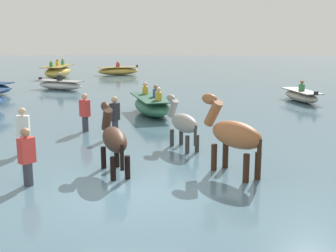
% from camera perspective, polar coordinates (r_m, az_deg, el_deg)
% --- Properties ---
extents(ground_plane, '(120.00, 120.00, 0.00)m').
position_cam_1_polar(ground_plane, '(9.25, -4.90, -10.50)').
color(ground_plane, gray).
extents(water_surface, '(90.00, 90.00, 0.38)m').
position_cam_1_polar(water_surface, '(18.83, -2.36, 1.81)').
color(water_surface, '#476675').
rests_on(water_surface, ground).
extents(horse_lead_grey, '(1.02, 1.60, 1.81)m').
position_cam_1_polar(horse_lead_grey, '(12.09, 1.99, 0.25)').
color(horse_lead_grey, gray).
rests_on(horse_lead_grey, ground).
extents(horse_trailing_dark_bay, '(0.93, 1.75, 1.92)m').
position_cam_1_polar(horse_trailing_dark_bay, '(10.02, -7.09, -1.92)').
color(horse_trailing_dark_bay, '#382319').
rests_on(horse_trailing_dark_bay, ground).
extents(horse_flank_chestnut, '(1.41, 1.80, 2.13)m').
position_cam_1_polar(horse_flank_chestnut, '(9.93, 8.56, -1.34)').
color(horse_flank_chestnut, brown).
rests_on(horse_flank_chestnut, ground).
extents(boat_far_inshore, '(2.99, 1.95, 1.00)m').
position_cam_1_polar(boat_far_inshore, '(25.56, -13.89, 5.22)').
color(boat_far_inshore, silver).
rests_on(boat_far_inshore, water_surface).
extents(boat_near_port, '(3.24, 1.84, 1.08)m').
position_cam_1_polar(boat_near_port, '(33.85, -6.50, 7.16)').
color(boat_near_port, gold).
rests_on(boat_near_port, water_surface).
extents(boat_distant_east, '(1.38, 2.88, 1.00)m').
position_cam_1_polar(boat_distant_east, '(21.44, 16.99, 3.79)').
color(boat_distant_east, '#B2AD9E').
rests_on(boat_distant_east, water_surface).
extents(boat_distant_west, '(2.02, 3.41, 1.18)m').
position_cam_1_polar(boat_distant_west, '(17.17, -2.10, 2.69)').
color(boat_distant_west, '#337556').
rests_on(boat_distant_west, water_surface).
extents(boat_mid_channel, '(1.67, 4.02, 1.33)m').
position_cam_1_polar(boat_mid_channel, '(32.64, -14.15, 6.91)').
color(boat_mid_channel, gold).
rests_on(boat_mid_channel, water_surface).
extents(person_wading_mid, '(0.34, 0.24, 1.63)m').
position_cam_1_polar(person_wading_mid, '(12.16, -18.29, -1.26)').
color(person_wading_mid, '#383842').
rests_on(person_wading_mid, ground).
extents(person_onlooker_right, '(0.36, 0.37, 1.63)m').
position_cam_1_polar(person_onlooker_right, '(9.63, -17.86, -4.66)').
color(person_onlooker_right, '#383842').
rests_on(person_onlooker_right, ground).
extents(person_onlooker_left, '(0.31, 0.37, 1.63)m').
position_cam_1_polar(person_onlooker_left, '(13.67, -6.92, 0.69)').
color(person_onlooker_left, '#383842').
rests_on(person_onlooker_left, ground).
extents(person_spectator_far, '(0.38, 0.35, 1.63)m').
position_cam_1_polar(person_spectator_far, '(14.46, -10.76, 1.19)').
color(person_spectator_far, '#383842').
rests_on(person_spectator_far, ground).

